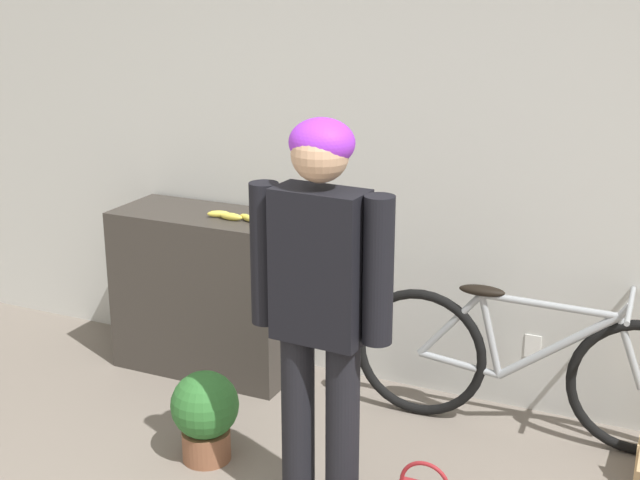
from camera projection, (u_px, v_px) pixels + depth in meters
wall_back at (437, 150)px, 4.43m from camera, size 8.00×0.07×2.60m
side_shelf at (208, 292)px, 4.92m from camera, size 1.00×0.46×0.90m
person at (320, 292)px, 3.39m from camera, size 0.59×0.24×1.66m
bicycle at (525, 366)px, 4.23m from camera, size 1.71×0.46×0.74m
banana at (231, 216)px, 4.66m from camera, size 0.29×0.08×0.04m
potted_plant at (205, 413)px, 4.04m from camera, size 0.31×0.31×0.43m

